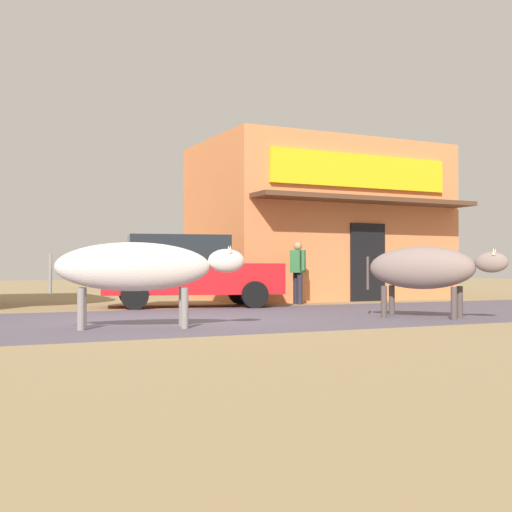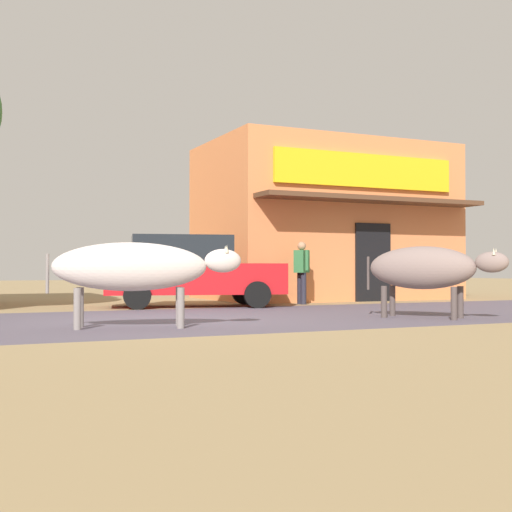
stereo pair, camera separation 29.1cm
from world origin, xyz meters
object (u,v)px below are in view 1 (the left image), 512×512
parked_hatchback_car (187,270)px  pedestrian_by_shop (298,268)px  cow_near_brown (138,267)px  cow_far_dark (425,268)px

parked_hatchback_car → pedestrian_by_shop: bearing=-2.4°
parked_hatchback_car → pedestrian_by_shop: (2.86, -0.12, 0.06)m
cow_near_brown → parked_hatchback_car: bearing=62.2°
cow_far_dark → parked_hatchback_car: bearing=116.9°
cow_near_brown → pedestrian_by_shop: bearing=41.4°
parked_hatchback_car → pedestrian_by_shop: 2.86m
pedestrian_by_shop → parked_hatchback_car: bearing=177.6°
cow_near_brown → cow_far_dark: 5.23m
cow_near_brown → pedestrian_by_shop: size_ratio=1.84×
cow_far_dark → cow_near_brown: bearing=177.5°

